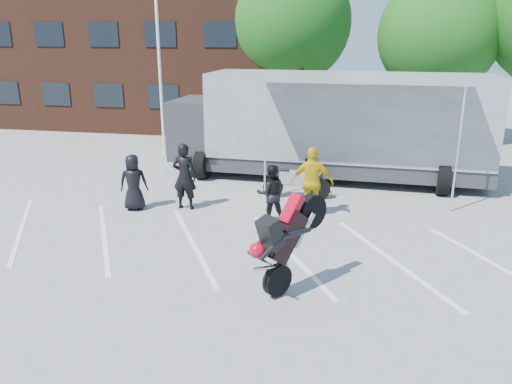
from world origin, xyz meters
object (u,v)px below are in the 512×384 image
(parked_motorcycle, at_px, (296,198))
(spectator_leather_b, at_px, (184,176))
(tree_mid, at_px, (439,35))
(spectator_leather_c, at_px, (271,194))
(stunt_bike_rider, at_px, (303,285))
(spectator_leather_a, at_px, (134,182))
(spectator_hivis, at_px, (312,182))
(tree_left, at_px, (289,22))
(flagpole, at_px, (164,33))
(transporter_truck, at_px, (330,178))

(parked_motorcycle, bearing_deg, spectator_leather_b, 113.42)
(tree_mid, relative_size, spectator_leather_c, 4.74)
(stunt_bike_rider, height_order, spectator_leather_b, spectator_leather_b)
(spectator_leather_a, distance_m, spectator_leather_c, 4.12)
(spectator_leather_b, bearing_deg, parked_motorcycle, -150.54)
(tree_mid, xyz_separation_m, spectator_hivis, (-4.50, -11.43, -3.94))
(tree_left, distance_m, stunt_bike_rider, 17.73)
(flagpole, bearing_deg, parked_motorcycle, -38.49)
(tree_mid, bearing_deg, flagpole, -156.03)
(tree_left, bearing_deg, flagpole, -125.28)
(tree_left, xyz_separation_m, parked_motorcycle, (1.87, -10.86, -5.57))
(transporter_truck, distance_m, parked_motorcycle, 2.67)
(spectator_leather_a, height_order, spectator_hivis, spectator_hivis)
(stunt_bike_rider, height_order, spectator_leather_a, spectator_leather_a)
(stunt_bike_rider, bearing_deg, tree_left, 137.11)
(parked_motorcycle, relative_size, spectator_hivis, 1.09)
(flagpole, height_order, tree_mid, flagpole)
(tree_left, xyz_separation_m, transporter_truck, (2.77, -8.34, -5.57))
(parked_motorcycle, height_order, spectator_leather_c, spectator_leather_c)
(tree_mid, bearing_deg, parked_motorcycle, -117.51)
(tree_mid, height_order, spectator_leather_b, tree_mid)
(transporter_truck, relative_size, spectator_leather_c, 7.20)
(flagpole, distance_m, spectator_leather_b, 8.25)
(transporter_truck, xyz_separation_m, parked_motorcycle, (-0.90, -2.52, 0.00))
(tree_left, bearing_deg, parked_motorcycle, -80.25)
(stunt_bike_rider, bearing_deg, spectator_leather_a, -176.60)
(tree_left, xyz_separation_m, spectator_leather_a, (-2.69, -12.91, -4.73))
(tree_left, relative_size, spectator_hivis, 4.30)
(transporter_truck, height_order, stunt_bike_rider, transporter_truck)
(spectator_leather_a, bearing_deg, spectator_hivis, 168.42)
(transporter_truck, xyz_separation_m, spectator_leather_a, (-5.45, -4.57, 0.83))
(transporter_truck, height_order, spectator_leather_a, transporter_truck)
(stunt_bike_rider, relative_size, spectator_hivis, 1.08)
(parked_motorcycle, xyz_separation_m, spectator_hivis, (0.63, -1.57, 1.00))
(parked_motorcycle, distance_m, spectator_leather_c, 2.42)
(spectator_leather_a, bearing_deg, spectator_leather_c, 160.53)
(flagpole, bearing_deg, stunt_bike_rider, -56.71)
(tree_left, height_order, transporter_truck, tree_left)
(transporter_truck, relative_size, spectator_leather_a, 7.01)
(transporter_truck, height_order, spectator_leather_b, spectator_leather_b)
(parked_motorcycle, relative_size, spectator_leather_c, 1.34)
(stunt_bike_rider, distance_m, spectator_leather_b, 5.79)
(spectator_hivis, bearing_deg, spectator_leather_c, 33.04)
(transporter_truck, bearing_deg, tree_left, 110.26)
(transporter_truck, height_order, parked_motorcycle, transporter_truck)
(spectator_leather_a, bearing_deg, spectator_leather_b, 178.13)
(flagpole, relative_size, stunt_bike_rider, 3.68)
(spectator_leather_b, relative_size, spectator_hivis, 0.99)
(tree_left, height_order, spectator_leather_a, tree_left)
(spectator_leather_b, bearing_deg, spectator_hivis, -177.32)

